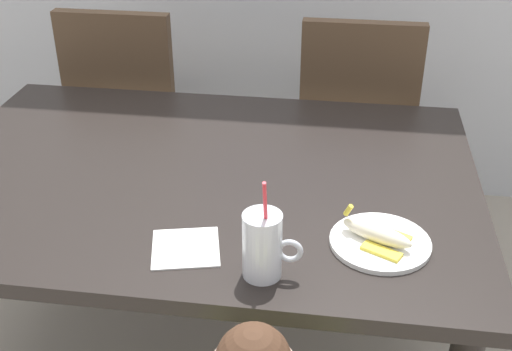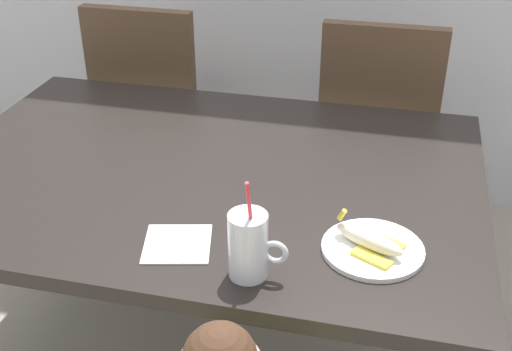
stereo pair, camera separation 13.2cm
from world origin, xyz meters
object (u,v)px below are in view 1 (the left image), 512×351
Objects in this scene: peeled_banana at (378,234)px; snack_plate at (380,242)px; dining_chair_left at (131,109)px; paper_napkin at (186,248)px; dining_chair_right at (356,121)px; dining_table at (201,197)px; milk_cup at (263,249)px.

snack_plate is at bearing 26.51° from peeled_banana.
dining_chair_left reaches higher than peeled_banana.
peeled_banana is at bearing 10.01° from paper_napkin.
snack_plate is at bearing 132.04° from dining_chair_left.
dining_chair_right reaches higher than peeled_banana.
dining_chair_left is at bearing 0.75° from dining_chair_right.
peeled_banana reaches higher than paper_napkin.
dining_chair_left is 1.41m from snack_plate.
milk_cup is at bearing -61.31° from dining_table.
peeled_banana is (0.47, -0.28, 0.11)m from dining_table.
dining_table is 0.37m from paper_napkin.
paper_napkin is at bearing 71.23° from dining_chair_right.
milk_cup reaches higher than dining_chair_right.
dining_chair_left is 6.40× the size of paper_napkin.
milk_cup is (-0.20, -1.19, 0.25)m from dining_chair_right.
milk_cup reaches higher than snack_plate.
peeled_banana is at bearing 92.38° from dining_chair_right.
dining_table is 6.00× the size of milk_cup.
dining_chair_left is at bearing 114.14° from paper_napkin.
milk_cup is 1.08× the size of snack_plate.
milk_cup is 1.46× the size of peeled_banana.
peeled_banana reaches higher than snack_plate.
dining_chair_left is 3.85× the size of milk_cup.
dining_chair_left and dining_chair_right have the same top height.
dining_chair_left is 1.24m from paper_napkin.
dining_table is at bearing 120.85° from dining_chair_left.
milk_cup reaches higher than dining_table.
dining_chair_left is 1.00× the size of dining_chair_right.
peeled_banana is 1.14× the size of paper_napkin.
snack_plate is (0.48, -0.27, 0.09)m from dining_table.
snack_plate is 1.53× the size of paper_napkin.
snack_plate is at bearing -29.80° from dining_table.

